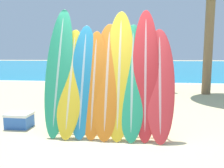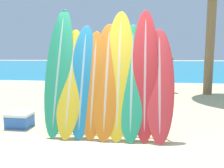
% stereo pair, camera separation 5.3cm
% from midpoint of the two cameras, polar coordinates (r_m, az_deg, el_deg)
% --- Properties ---
extents(ground_plane, '(160.00, 160.00, 0.00)m').
position_cam_midpoint_polar(ground_plane, '(4.20, -1.27, -14.51)').
color(ground_plane, beige).
extents(ocean_water, '(120.00, 60.00, 0.01)m').
position_cam_midpoint_polar(ocean_water, '(42.01, 6.39, 5.13)').
color(ocean_water, teal).
rests_on(ocean_water, ground_plane).
extents(surfboard_rack, '(2.31, 0.04, 0.90)m').
position_cam_midpoint_polar(surfboard_rack, '(4.30, -1.69, -7.14)').
color(surfboard_rack, gray).
rests_on(surfboard_rack, ground_plane).
extents(surfboard_slot_0, '(0.54, 0.95, 2.57)m').
position_cam_midpoint_polar(surfboard_slot_0, '(4.53, -14.05, 3.56)').
color(surfboard_slot_0, '#289E70').
rests_on(surfboard_slot_0, ground_plane).
extents(surfboard_slot_1, '(0.55, 0.91, 2.13)m').
position_cam_midpoint_polar(surfboard_slot_1, '(4.40, -11.02, 0.68)').
color(surfboard_slot_1, yellow).
rests_on(surfboard_slot_1, ground_plane).
extents(surfboard_slot_2, '(0.52, 0.82, 2.20)m').
position_cam_midpoint_polar(surfboard_slot_2, '(4.33, -7.93, 1.12)').
color(surfboard_slot_2, teal).
rests_on(surfboard_slot_2, ground_plane).
extents(surfboard_slot_3, '(0.50, 0.77, 2.08)m').
position_cam_midpoint_polar(surfboard_slot_3, '(4.26, -5.09, 0.24)').
color(surfboard_slot_3, orange).
rests_on(surfboard_slot_3, ground_plane).
extents(surfboard_slot_4, '(0.59, 0.91, 2.24)m').
position_cam_midpoint_polar(surfboard_slot_4, '(4.24, -1.64, 1.31)').
color(surfboard_slot_4, orange).
rests_on(surfboard_slot_4, ground_plane).
extents(surfboard_slot_5, '(0.58, 0.97, 2.50)m').
position_cam_midpoint_polar(surfboard_slot_5, '(4.25, 1.57, 3.07)').
color(surfboard_slot_5, yellow).
rests_on(surfboard_slot_5, ground_plane).
extents(surfboard_slot_6, '(0.55, 0.90, 2.21)m').
position_cam_midpoint_polar(surfboard_slot_6, '(4.20, 4.94, 1.06)').
color(surfboard_slot_6, '#289E70').
rests_on(surfboard_slot_6, ground_plane).
extents(surfboard_slot_7, '(0.51, 0.92, 2.51)m').
position_cam_midpoint_polar(surfboard_slot_7, '(4.23, 8.38, 3.03)').
color(surfboard_slot_7, red).
rests_on(surfboard_slot_7, ground_plane).
extents(surfboard_slot_8, '(0.55, 0.88, 2.11)m').
position_cam_midpoint_polar(surfboard_slot_8, '(4.20, 12.04, 0.24)').
color(surfboard_slot_8, red).
rests_on(surfboard_slot_8, ground_plane).
extents(person_near_water, '(0.23, 0.28, 1.69)m').
position_cam_midpoint_polar(person_near_water, '(6.55, -12.31, 1.51)').
color(person_near_water, '#846047').
rests_on(person_near_water, ground_plane).
extents(person_mid_beach, '(0.22, 0.27, 1.60)m').
position_cam_midpoint_polar(person_mid_beach, '(9.03, -10.88, 2.79)').
color(person_mid_beach, tan).
rests_on(person_mid_beach, ground_plane).
extents(person_far_left, '(0.20, 0.25, 1.52)m').
position_cam_midpoint_polar(person_far_left, '(9.84, 14.61, 2.80)').
color(person_far_left, '#846047').
rests_on(person_far_left, ground_plane).
extents(cooler_box, '(0.53, 0.41, 0.32)m').
position_cam_midpoint_polar(cooler_box, '(5.29, -23.30, -8.64)').
color(cooler_box, '#2D60B7').
rests_on(cooler_box, ground_plane).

